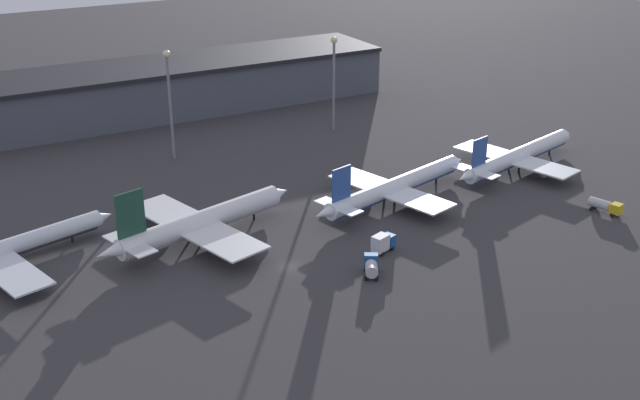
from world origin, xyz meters
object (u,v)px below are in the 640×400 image
airplane_3 (518,156)px  service_vehicle_2 (371,266)px  airplane_2 (394,187)px  airplane_1 (200,222)px  service_vehicle_1 (605,206)px  service_vehicle_4 (383,243)px

airplane_3 → service_vehicle_2: (-60.14, -28.03, -1.45)m
airplane_2 → airplane_3: bearing=-12.4°
airplane_2 → airplane_3: size_ratio=1.01×
airplane_1 → service_vehicle_1: bearing=-35.5°
airplane_2 → service_vehicle_1: size_ratio=6.48×
airplane_1 → service_vehicle_1: 85.17m
service_vehicle_1 → service_vehicle_2: bearing=-108.1°
service_vehicle_1 → service_vehicle_4: bearing=-115.6°
airplane_2 → service_vehicle_1: bearing=-52.6°
airplane_1 → airplane_2: bearing=-18.3°
service_vehicle_1 → service_vehicle_2: service_vehicle_2 is taller
airplane_2 → service_vehicle_4: bearing=-144.2°
airplane_3 → service_vehicle_1: bearing=-108.5°
airplane_3 → service_vehicle_4: size_ratio=8.35×
airplane_2 → service_vehicle_4: airplane_2 is taller
airplane_2 → service_vehicle_2: airplane_2 is taller
airplane_1 → airplane_3: (81.49, -0.92, -0.47)m
service_vehicle_1 → service_vehicle_4: size_ratio=1.30×
service_vehicle_4 → service_vehicle_1: bearing=-28.0°
airplane_3 → service_vehicle_1: size_ratio=6.42×
airplane_2 → service_vehicle_4: (-16.04, -19.67, -1.21)m
service_vehicle_2 → airplane_2: bearing=-10.2°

